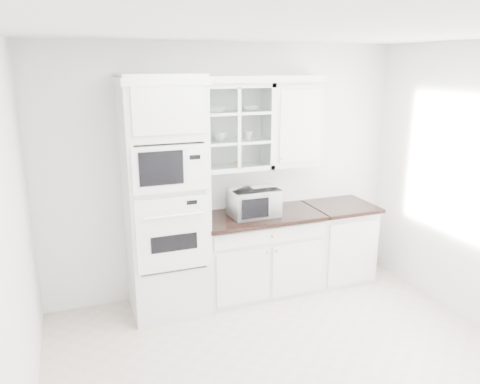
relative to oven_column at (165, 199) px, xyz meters
name	(u,v)px	position (x,y,z in m)	size (l,w,h in m)	color
ground	(295,372)	(0.75, -1.42, -1.19)	(4.00, 3.50, 0.01)	beige
room_shell	(278,153)	(0.75, -0.99, 0.58)	(4.00, 3.50, 2.70)	white
oven_column	(165,199)	(0.00, 0.00, 0.00)	(0.76, 0.68, 2.40)	silver
base_cabinet_run	(260,253)	(1.03, 0.03, -0.74)	(1.32, 0.67, 0.92)	silver
extra_base_cabinet	(338,241)	(2.03, 0.03, -0.74)	(0.72, 0.67, 0.92)	silver
upper_cabinet_glass	(234,127)	(0.78, 0.17, 0.65)	(0.80, 0.33, 0.90)	silver
upper_cabinet_solid	(292,124)	(1.46, 0.17, 0.65)	(0.55, 0.33, 0.90)	silver
crown_molding	(225,79)	(0.68, 0.14, 1.14)	(2.14, 0.38, 0.07)	silver
countertop_microwave	(253,202)	(0.94, 0.00, -0.13)	(0.51, 0.42, 0.29)	white
bowl_a	(215,109)	(0.58, 0.16, 0.84)	(0.25, 0.25, 0.06)	white
bowl_b	(251,108)	(0.97, 0.17, 0.84)	(0.17, 0.17, 0.05)	white
cup_a	(220,137)	(0.63, 0.17, 0.56)	(0.12, 0.12, 0.09)	white
cup_b	(248,135)	(0.93, 0.15, 0.56)	(0.10, 0.10, 0.09)	white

